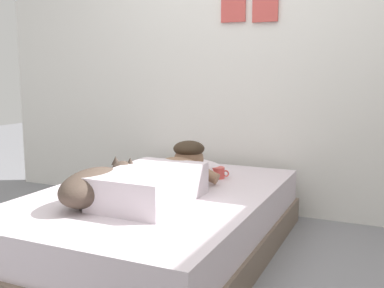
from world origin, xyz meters
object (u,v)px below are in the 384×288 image
at_px(person_lying, 162,178).
at_px(coffee_cup, 218,173).
at_px(bed, 157,222).
at_px(pillow, 186,166).
at_px(dog, 98,185).
at_px(cell_phone, 141,207).

bearing_deg(person_lying, coffee_cup, 76.36).
height_order(bed, pillow, pillow).
relative_size(bed, dog, 3.35).
bearing_deg(cell_phone, coffee_cup, 81.61).
relative_size(dog, cell_phone, 4.11).
xyz_separation_m(person_lying, coffee_cup, (0.13, 0.54, -0.07)).
distance_m(person_lying, coffee_cup, 0.56).
xyz_separation_m(bed, cell_phone, (0.09, -0.34, 0.20)).
relative_size(person_lying, cell_phone, 6.57).
xyz_separation_m(pillow, person_lying, (0.12, -0.57, 0.05)).
distance_m(dog, coffee_cup, 0.91).
bearing_deg(pillow, coffee_cup, -6.73).
distance_m(pillow, coffee_cup, 0.25).
relative_size(bed, pillow, 3.71).
xyz_separation_m(pillow, cell_phone, (0.13, -0.83, -0.05)).
bearing_deg(pillow, person_lying, -78.46).
xyz_separation_m(pillow, coffee_cup, (0.25, -0.03, -0.02)).
bearing_deg(coffee_cup, cell_phone, -98.39).
bearing_deg(pillow, bed, -85.77).
xyz_separation_m(dog, cell_phone, (0.25, 0.03, -0.10)).
bearing_deg(cell_phone, dog, -173.89).
height_order(pillow, coffee_cup, pillow).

